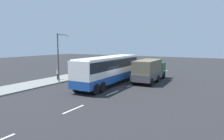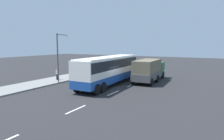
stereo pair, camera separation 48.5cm
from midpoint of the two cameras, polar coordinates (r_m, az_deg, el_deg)
The scene contains 8 objects.
ground_plane at distance 23.62m, azimuth -1.52°, elevation -4.92°, with size 120.00×120.00×0.00m, color #28282B.
sidewalk_curb at distance 28.93m, azimuth -16.55°, elevation -2.79°, with size 80.00×4.00×0.15m, color gray.
lane_centreline at distance 23.59m, azimuth 3.36°, elevation -4.93°, with size 34.21×0.16×0.01m.
coach_bus at distance 24.58m, azimuth -1.42°, elevation 0.69°, with size 12.14×3.07×3.49m.
cargo_truck at distance 27.53m, azimuth 9.91°, elevation 0.10°, with size 8.14×2.90×2.95m.
car_silver_hatch at distance 37.62m, azimuth 9.30°, elevation 0.83°, with size 4.31×2.19×1.53m.
pedestrian_near_curb at distance 28.67m, azimuth -15.69°, elevation -0.93°, with size 0.32×0.32×1.53m.
street_lamp at distance 26.87m, azimuth -15.23°, elevation 4.48°, with size 2.08×0.24×6.20m.
Camera 2 is at (-19.99, -11.54, 5.02)m, focal length 32.41 mm.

